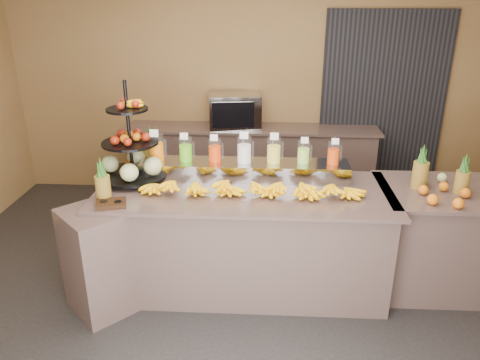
# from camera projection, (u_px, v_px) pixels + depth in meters

# --- Properties ---
(ground) EXTENTS (6.00, 6.00, 0.00)m
(ground) POSITION_uv_depth(u_px,v_px,m) (242.00, 303.00, 4.02)
(ground) COLOR black
(ground) RESTS_ON ground
(room_envelope) EXTENTS (6.04, 5.02, 2.82)m
(room_envelope) POSITION_uv_depth(u_px,v_px,m) (269.00, 68.00, 4.03)
(room_envelope) COLOR brown
(room_envelope) RESTS_ON ground
(buffet_counter) EXTENTS (2.75, 1.25, 0.93)m
(buffet_counter) POSITION_uv_depth(u_px,v_px,m) (231.00, 240.00, 4.09)
(buffet_counter) COLOR #866761
(buffet_counter) RESTS_ON ground
(right_counter) EXTENTS (1.08, 0.88, 0.93)m
(right_counter) POSITION_uv_depth(u_px,v_px,m) (437.00, 238.00, 4.13)
(right_counter) COLOR #866761
(right_counter) RESTS_ON ground
(back_ledge) EXTENTS (3.10, 0.55, 0.93)m
(back_ledge) POSITION_uv_depth(u_px,v_px,m) (252.00, 162.00, 5.93)
(back_ledge) COLOR #866761
(back_ledge) RESTS_ON ground
(pitcher_tray) EXTENTS (1.85, 0.30, 0.15)m
(pitcher_tray) POSITION_uv_depth(u_px,v_px,m) (244.00, 170.00, 4.18)
(pitcher_tray) COLOR gray
(pitcher_tray) RESTS_ON buffet_counter
(juice_pitcher_orange_a) EXTENTS (0.13, 0.13, 0.31)m
(juice_pitcher_orange_a) POSITION_uv_depth(u_px,v_px,m) (157.00, 149.00, 4.15)
(juice_pitcher_orange_a) COLOR silver
(juice_pitcher_orange_a) RESTS_ON pitcher_tray
(juice_pitcher_green) EXTENTS (0.12, 0.12, 0.29)m
(juice_pitcher_green) POSITION_uv_depth(u_px,v_px,m) (186.00, 151.00, 4.14)
(juice_pitcher_green) COLOR silver
(juice_pitcher_green) RESTS_ON pitcher_tray
(juice_pitcher_orange_b) EXTENTS (0.11, 0.12, 0.28)m
(juice_pitcher_orange_b) POSITION_uv_depth(u_px,v_px,m) (215.00, 152.00, 4.13)
(juice_pitcher_orange_b) COLOR silver
(juice_pitcher_orange_b) RESTS_ON pitcher_tray
(juice_pitcher_milk) EXTENTS (0.13, 0.13, 0.31)m
(juice_pitcher_milk) POSITION_uv_depth(u_px,v_px,m) (244.00, 151.00, 4.11)
(juice_pitcher_milk) COLOR silver
(juice_pitcher_milk) RESTS_ON pitcher_tray
(juice_pitcher_lemon) EXTENTS (0.12, 0.13, 0.30)m
(juice_pitcher_lemon) POSITION_uv_depth(u_px,v_px,m) (274.00, 152.00, 4.10)
(juice_pitcher_lemon) COLOR silver
(juice_pitcher_lemon) RESTS_ON pitcher_tray
(juice_pitcher_lime) EXTENTS (0.11, 0.11, 0.26)m
(juice_pitcher_lime) POSITION_uv_depth(u_px,v_px,m) (303.00, 154.00, 4.09)
(juice_pitcher_lime) COLOR silver
(juice_pitcher_lime) RESTS_ON pitcher_tray
(juice_pitcher_orange_c) EXTENTS (0.11, 0.11, 0.26)m
(juice_pitcher_orange_c) POSITION_uv_depth(u_px,v_px,m) (333.00, 154.00, 4.08)
(juice_pitcher_orange_c) COLOR silver
(juice_pitcher_orange_c) RESTS_ON pitcher_tray
(banana_heap) EXTENTS (1.84, 0.17, 0.15)m
(banana_heap) POSITION_uv_depth(u_px,v_px,m) (251.00, 186.00, 3.85)
(banana_heap) COLOR yellow
(banana_heap) RESTS_ON buffet_counter
(fruit_stand) EXTENTS (0.72, 0.72, 0.88)m
(fruit_stand) POSITION_uv_depth(u_px,v_px,m) (136.00, 156.00, 4.09)
(fruit_stand) COLOR black
(fruit_stand) RESTS_ON buffet_counter
(condiment_caddy) EXTENTS (0.26, 0.22, 0.03)m
(condiment_caddy) POSITION_uv_depth(u_px,v_px,m) (111.00, 204.00, 3.66)
(condiment_caddy) COLOR black
(condiment_caddy) RESTS_ON buffet_counter
(pineapple_left_a) EXTENTS (0.12, 0.12, 0.36)m
(pineapple_left_a) POSITION_uv_depth(u_px,v_px,m) (103.00, 185.00, 3.72)
(pineapple_left_a) COLOR brown
(pineapple_left_a) RESTS_ON buffet_counter
(pineapple_left_b) EXTENTS (0.15, 0.15, 0.43)m
(pineapple_left_b) POSITION_uv_depth(u_px,v_px,m) (151.00, 153.00, 4.34)
(pineapple_left_b) COLOR brown
(pineapple_left_b) RESTS_ON buffet_counter
(right_fruit_pile) EXTENTS (0.43, 0.42, 0.23)m
(right_fruit_pile) POSITION_uv_depth(u_px,v_px,m) (441.00, 186.00, 3.84)
(right_fruit_pile) COLOR brown
(right_fruit_pile) RESTS_ON right_counter
(oven_warmer) EXTENTS (0.67, 0.51, 0.41)m
(oven_warmer) POSITION_uv_depth(u_px,v_px,m) (235.00, 111.00, 5.69)
(oven_warmer) COLOR gray
(oven_warmer) RESTS_ON back_ledge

